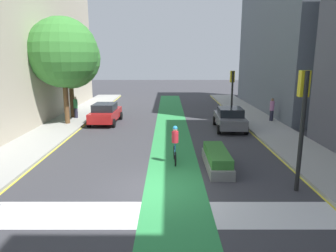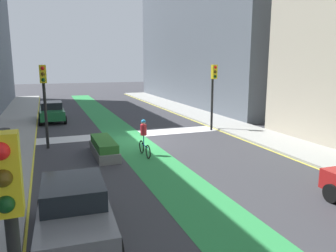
{
  "view_description": "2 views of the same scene",
  "coord_description": "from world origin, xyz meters",
  "px_view_note": "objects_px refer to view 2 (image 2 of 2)",
  "views": [
    {
      "loc": [
        0.32,
        -11.19,
        5.0
      ],
      "look_at": [
        0.3,
        3.81,
        1.67
      ],
      "focal_mm": 33.05,
      "sensor_mm": 36.0,
      "label": 1
    },
    {
      "loc": [
        5.2,
        18.74,
        4.67
      ],
      "look_at": [
        -0.4,
        3.72,
        1.57
      ],
      "focal_mm": 35.2,
      "sensor_mm": 36.0,
      "label": 2
    }
  ],
  "objects_px": {
    "cyclist_in_lane": "(144,137)",
    "traffic_signal_near_left": "(213,85)",
    "traffic_signal_far_right": "(11,228)",
    "car_grey_right_far": "(74,210)",
    "traffic_signal_near_right": "(44,91)",
    "car_green_right_near": "(52,112)",
    "median_planter": "(104,148)"
  },
  "relations": [
    {
      "from": "cyclist_in_lane",
      "to": "traffic_signal_near_left",
      "type": "bearing_deg",
      "value": -145.01
    },
    {
      "from": "traffic_signal_far_right",
      "to": "car_grey_right_far",
      "type": "distance_m",
      "value": 5.05
    },
    {
      "from": "traffic_signal_near_right",
      "to": "cyclist_in_lane",
      "type": "distance_m",
      "value": 5.97
    },
    {
      "from": "car_green_right_near",
      "to": "car_grey_right_far",
      "type": "xyz_separation_m",
      "value": [
        -0.13,
        19.21,
        0.0
      ]
    },
    {
      "from": "traffic_signal_near_left",
      "to": "median_planter",
      "type": "height_order",
      "value": "traffic_signal_near_left"
    },
    {
      "from": "car_grey_right_far",
      "to": "cyclist_in_lane",
      "type": "distance_m",
      "value": 8.2
    },
    {
      "from": "traffic_signal_near_right",
      "to": "cyclist_in_lane",
      "type": "height_order",
      "value": "traffic_signal_near_right"
    },
    {
      "from": "traffic_signal_near_right",
      "to": "car_grey_right_far",
      "type": "xyz_separation_m",
      "value": [
        -0.57,
        10.23,
        -2.37
      ]
    },
    {
      "from": "car_green_right_near",
      "to": "median_planter",
      "type": "xyz_separation_m",
      "value": [
        -2.23,
        11.4,
        -0.4
      ]
    },
    {
      "from": "traffic_signal_near_left",
      "to": "car_green_right_near",
      "type": "height_order",
      "value": "traffic_signal_near_left"
    },
    {
      "from": "traffic_signal_near_right",
      "to": "median_planter",
      "type": "height_order",
      "value": "traffic_signal_near_right"
    },
    {
      "from": "traffic_signal_near_left",
      "to": "car_green_right_near",
      "type": "relative_size",
      "value": 1.07
    },
    {
      "from": "traffic_signal_far_right",
      "to": "car_green_right_near",
      "type": "distance_m",
      "value": 23.85
    },
    {
      "from": "traffic_signal_far_right",
      "to": "car_green_right_near",
      "type": "height_order",
      "value": "traffic_signal_far_right"
    },
    {
      "from": "traffic_signal_far_right",
      "to": "car_grey_right_far",
      "type": "bearing_deg",
      "value": -102.44
    },
    {
      "from": "car_grey_right_far",
      "to": "cyclist_in_lane",
      "type": "xyz_separation_m",
      "value": [
        -4.03,
        -7.14,
        0.17
      ]
    },
    {
      "from": "car_green_right_near",
      "to": "traffic_signal_far_right",
      "type": "bearing_deg",
      "value": 87.9
    },
    {
      "from": "traffic_signal_near_left",
      "to": "car_grey_right_far",
      "type": "height_order",
      "value": "traffic_signal_near_left"
    },
    {
      "from": "car_green_right_near",
      "to": "cyclist_in_lane",
      "type": "relative_size",
      "value": 2.28
    },
    {
      "from": "traffic_signal_far_right",
      "to": "median_planter",
      "type": "height_order",
      "value": "traffic_signal_far_right"
    },
    {
      "from": "traffic_signal_far_right",
      "to": "car_green_right_near",
      "type": "relative_size",
      "value": 0.93
    },
    {
      "from": "traffic_signal_far_right",
      "to": "cyclist_in_lane",
      "type": "bearing_deg",
      "value": -113.31
    },
    {
      "from": "car_grey_right_far",
      "to": "cyclist_in_lane",
      "type": "relative_size",
      "value": 2.3
    },
    {
      "from": "traffic_signal_near_right",
      "to": "car_green_right_near",
      "type": "height_order",
      "value": "traffic_signal_near_right"
    },
    {
      "from": "traffic_signal_near_right",
      "to": "car_green_right_near",
      "type": "bearing_deg",
      "value": -92.78
    },
    {
      "from": "traffic_signal_near_right",
      "to": "traffic_signal_far_right",
      "type": "bearing_deg",
      "value": 88.32
    },
    {
      "from": "car_grey_right_far",
      "to": "traffic_signal_near_left",
      "type": "bearing_deg",
      "value": -131.73
    },
    {
      "from": "traffic_signal_far_right",
      "to": "traffic_signal_near_right",
      "type": "bearing_deg",
      "value": -91.68
    },
    {
      "from": "cyclist_in_lane",
      "to": "median_planter",
      "type": "bearing_deg",
      "value": -19.25
    },
    {
      "from": "car_green_right_near",
      "to": "car_grey_right_far",
      "type": "relative_size",
      "value": 0.99
    },
    {
      "from": "traffic_signal_near_right",
      "to": "median_planter",
      "type": "relative_size",
      "value": 1.31
    },
    {
      "from": "traffic_signal_near_left",
      "to": "median_planter",
      "type": "bearing_deg",
      "value": 24.3
    }
  ]
}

